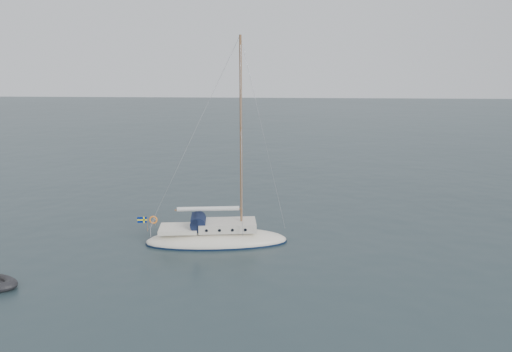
{
  "coord_description": "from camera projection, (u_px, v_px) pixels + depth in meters",
  "views": [
    {
      "loc": [
        2.28,
        -30.78,
        11.63
      ],
      "look_at": [
        0.11,
        0.0,
        4.72
      ],
      "focal_mm": 35.0,
      "sensor_mm": 36.0,
      "label": 1
    }
  ],
  "objects": [
    {
      "name": "dinghy",
      "position": [
        181.0,
        242.0,
        32.87
      ],
      "size": [
        2.97,
        1.34,
        0.43
      ],
      "rotation": [
        0.0,
        0.0,
        -0.2
      ],
      "color": "#444448",
      "rests_on": "ground"
    },
    {
      "name": "ground",
      "position": [
        254.0,
        246.0,
        32.66
      ],
      "size": [
        300.0,
        300.0,
        0.0
      ],
      "primitive_type": "plane",
      "color": "black",
      "rests_on": "ground"
    },
    {
      "name": "sailboat",
      "position": [
        217.0,
        228.0,
        33.01
      ],
      "size": [
        9.86,
        2.95,
        14.04
      ],
      "rotation": [
        0.0,
        0.0,
        0.13
      ],
      "color": "silver",
      "rests_on": "ground"
    }
  ]
}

